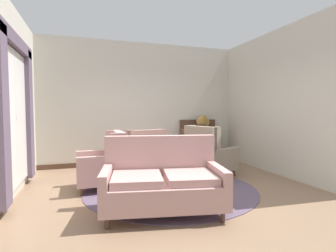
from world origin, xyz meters
TOP-DOWN VIEW (x-y plane):
  - ground at (0.00, 0.00)m, footprint 7.53×7.53m
  - wall_back at (0.00, 2.69)m, footprint 5.36×0.08m
  - wall_left at (-2.60, 0.81)m, footprint 0.08×3.76m
  - wall_right at (2.60, 0.81)m, footprint 0.08×3.76m
  - baseboard_back at (0.00, 2.63)m, footprint 5.20×0.03m
  - area_rug at (0.00, 0.30)m, footprint 3.05×3.05m
  - window_with_curtains at (-2.50, 0.71)m, footprint 0.12×2.02m
  - coffee_table at (-0.00, 0.52)m, footprint 0.98×0.98m
  - porcelain_vase at (-0.05, 0.54)m, footprint 0.16×0.16m
  - settee at (-0.44, -0.68)m, footprint 1.76×1.18m
  - armchair_near_window at (-1.12, 0.69)m, footprint 0.83×0.81m
  - armchair_foreground_right at (-0.24, 1.56)m, footprint 1.00×1.02m
  - armchair_far_left at (1.05, 0.89)m, footprint 1.09×1.06m
  - sideboard at (1.55, 2.39)m, footprint 1.06×0.37m
  - gramophone at (1.60, 2.30)m, footprint 0.49×0.57m

SIDE VIEW (x-z plane):
  - ground at x=0.00m, z-range 0.00..0.00m
  - area_rug at x=0.00m, z-range 0.00..0.01m
  - baseboard_back at x=0.00m, z-range 0.00..0.12m
  - settee at x=-0.44m, z-range -0.10..0.93m
  - armchair_foreground_right at x=-0.24m, z-range -0.08..0.92m
  - coffee_table at x=0.00m, z-range 0.17..0.68m
  - armchair_near_window at x=-1.12m, z-range -0.08..0.95m
  - armchair_far_left at x=1.05m, z-range -0.10..0.99m
  - sideboard at x=1.55m, z-range -0.06..1.09m
  - porcelain_vase at x=-0.05m, z-range 0.49..0.84m
  - gramophone at x=1.60m, z-range 0.89..1.44m
  - window_with_curtains at x=-2.50m, z-range 0.19..2.68m
  - wall_back at x=0.00m, z-range 0.00..3.18m
  - wall_left at x=-2.60m, z-range 0.00..3.18m
  - wall_right at x=2.60m, z-range 0.00..3.18m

